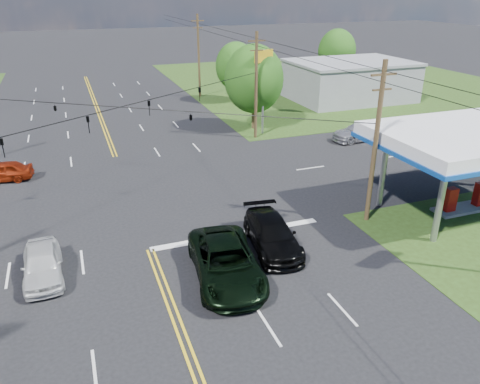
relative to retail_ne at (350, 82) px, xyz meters
name	(u,v)px	position (x,y,z in m)	size (l,w,h in m)	color
ground	(129,193)	(-30.00, -20.00, -2.20)	(280.00, 280.00, 0.00)	black
grass_ne	(333,80)	(5.00, 12.00, -2.20)	(46.00, 48.00, 0.03)	#263812
stop_bar	(237,234)	(-25.00, -28.00, -2.20)	(10.00, 0.50, 0.02)	silver
retail_ne	(350,82)	(0.00, 0.00, 0.00)	(14.00, 10.00, 4.40)	gray
gas_canopy	(478,139)	(-10.50, -30.00, 2.51)	(12.20, 8.20, 5.35)	white
pole_se	(376,142)	(-17.00, -29.00, 2.72)	(1.60, 0.28, 9.50)	#3E2F1A
pole_ne	(256,85)	(-17.00, -11.00, 2.72)	(1.60, 0.28, 9.50)	#3E2F1A
pole_right_far	(199,55)	(-17.00, 8.00, 2.97)	(1.60, 0.28, 10.00)	#3E2F1A
span_wire_signals	(120,107)	(-30.00, -20.00, 3.80)	(26.00, 18.00, 1.13)	black
power_lines	(120,70)	(-30.00, -22.00, 6.40)	(26.04, 100.00, 0.64)	black
tree_right_a	(254,79)	(-16.00, -8.00, 2.67)	(5.70, 5.70, 8.18)	#3E2F1A
tree_right_b	(236,66)	(-13.50, 4.00, 2.02)	(4.94, 4.94, 7.09)	#3E2F1A
tree_far_r	(337,51)	(4.00, 10.00, 2.34)	(5.32, 5.32, 7.63)	#3E2F1A
pickup_dkgreen	(226,262)	(-27.00, -31.93, -1.30)	(3.00, 6.50, 1.81)	black
suv_black	(272,234)	(-23.73, -30.02, -1.39)	(2.27, 5.57, 1.62)	black
pickup_white	(42,264)	(-35.30, -28.78, -1.44)	(1.80, 4.47, 1.52)	silver
sedan_red	(2,172)	(-38.27, -14.50, -1.48)	(1.70, 4.22, 1.44)	maroon
sedan_far	(361,132)	(-8.22, -15.03, -1.40)	(2.24, 5.51, 1.60)	#B6B6BB
polesign_ne	(264,69)	(-15.88, -10.00, 3.87)	(2.09, 1.06, 7.84)	#A5A5AA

